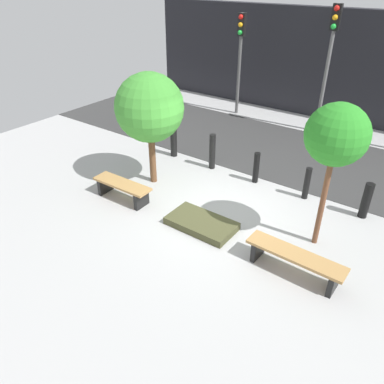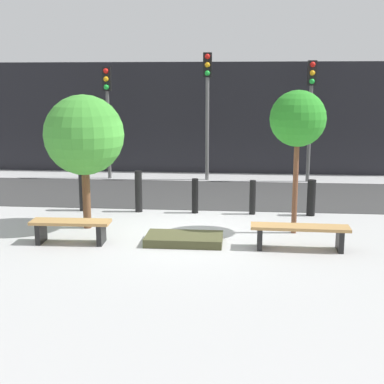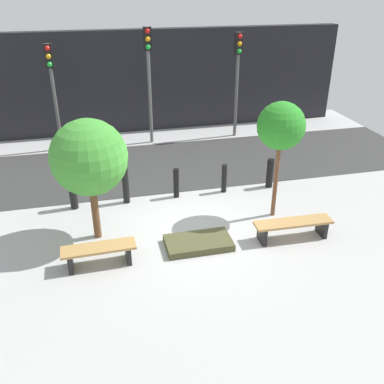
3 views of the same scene
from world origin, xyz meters
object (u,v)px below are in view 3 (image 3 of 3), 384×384
object	(u,v)px
bench_left	(99,252)
traffic_light_mid_east	(238,67)
bollard_far_left	(73,191)
traffic_light_west	(52,79)
tree_behind_left_bench	(89,158)
planter_bed	(198,243)
bollard_far_right	(270,173)
bollard_center	(176,183)
tree_behind_right_bench	(281,127)
bollard_left	(126,185)
bench_right	(293,226)
traffic_light_mid_west	(149,66)
bollard_right	(224,179)

from	to	relation	value
bench_left	traffic_light_mid_east	xyz separation A→B (m)	(5.61, 7.44, 2.34)
bollard_far_left	traffic_light_west	xyz separation A→B (m)	(-0.47, 4.65, 2.02)
tree_behind_left_bench	bollard_far_left	world-z (taller)	tree_behind_left_bench
bench_left	bollard_far_left	xyz separation A→B (m)	(-0.56, 2.78, 0.20)
planter_bed	bollard_far_right	size ratio (longest dim) A/B	1.75
bench_left	traffic_light_mid_east	distance (m)	9.60
bollard_far_left	traffic_light_mid_east	bearing A→B (deg)	37.02
bollard_center	traffic_light_west	xyz separation A→B (m)	(-3.32, 4.65, 2.12)
tree_behind_right_bench	bollard_left	size ratio (longest dim) A/B	2.92
planter_bed	tree_behind_left_bench	bearing A→B (deg)	156.98
bench_left	bench_right	xyz separation A→B (m)	(4.57, -0.00, 0.01)
bollard_center	planter_bed	bearing A→B (deg)	-90.00
tree_behind_right_bench	bollard_left	distance (m)	4.48
tree_behind_left_bench	traffic_light_mid_west	distance (m)	6.71
bench_right	tree_behind_right_bench	world-z (taller)	tree_behind_right_bench
bollard_right	traffic_light_west	xyz separation A→B (m)	(-4.75, 4.65, 2.13)
bollard_center	bench_right	bearing A→B (deg)	-50.55
tree_behind_right_bench	traffic_light_mid_west	bearing A→B (deg)	110.06
traffic_light_mid_west	bollard_far_right	bearing A→B (deg)	-58.53
bench_left	tree_behind_left_bench	size ratio (longest dim) A/B	0.55
tree_behind_right_bench	bollard_far_left	xyz separation A→B (m)	(-5.14, 1.61, -1.91)
bollard_far_left	bollard_center	distance (m)	2.85
bench_left	bollard_far_left	distance (m)	2.84
traffic_light_mid_east	bollard_left	bearing A→B (deg)	-135.56
bench_left	bollard_far_right	bearing A→B (deg)	26.96
tree_behind_right_bench	bollard_right	bearing A→B (deg)	118.20
bench_left	bollard_far_right	distance (m)	5.84
tree_behind_right_bench	traffic_light_mid_east	bearing A→B (deg)	80.62
planter_bed	bollard_center	distance (m)	2.60
planter_bed	bollard_far_right	bearing A→B (deg)	42.15
planter_bed	bollard_far_right	xyz separation A→B (m)	(2.85, 2.58, 0.36)
bollard_right	bench_right	bearing A→B (deg)	-72.77
planter_bed	traffic_light_mid_west	world-z (taller)	traffic_light_mid_west
bench_left	bollard_far_right	size ratio (longest dim) A/B	1.82
planter_bed	bollard_left	xyz separation A→B (m)	(-1.43, 2.58, 0.44)
bench_right	bollard_center	distance (m)	3.60
bench_left	bollard_center	size ratio (longest dim) A/B	1.86
bollard_far_left	bollard_right	distance (m)	4.28
bollard_far_left	bollard_far_right	bearing A→B (deg)	0.00
tree_behind_left_bench	traffic_light_mid_east	distance (m)	8.43
tree_behind_left_bench	bollard_right	distance (m)	4.37
bollard_center	traffic_light_mid_east	size ratio (longest dim) A/B	0.22
planter_bed	tree_behind_right_bench	world-z (taller)	tree_behind_right_bench
bollard_far_right	bollard_right	bearing A→B (deg)	180.00
bollard_far_right	traffic_light_mid_west	bearing A→B (deg)	121.47
planter_bed	tree_behind_left_bench	world-z (taller)	tree_behind_left_bench
planter_bed	bollard_far_left	bearing A→B (deg)	137.85
bollard_far_left	traffic_light_mid_west	distance (m)	5.92
bench_left	bollard_left	bearing A→B (deg)	71.31
bollard_left	traffic_light_mid_east	world-z (taller)	traffic_light_mid_east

